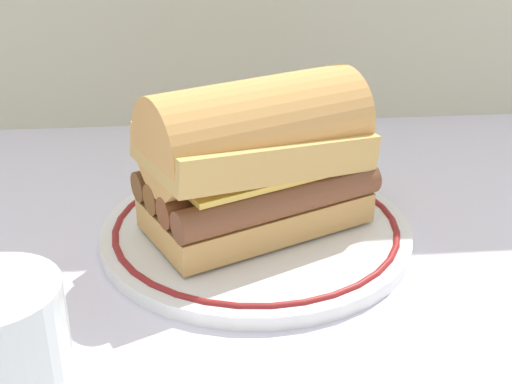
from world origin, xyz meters
TOP-DOWN VIEW (x-y plane):
  - ground_plane at (0.00, 0.00)m, footprint 1.50×1.50m
  - plate at (-0.02, 0.03)m, footprint 0.27×0.27m
  - sausage_sandwich at (-0.02, 0.03)m, footprint 0.21×0.18m
  - drinking_glass at (-0.18, -0.20)m, footprint 0.07×0.07m

SIDE VIEW (x-z plane):
  - ground_plane at x=0.00m, z-range 0.00..0.00m
  - plate at x=-0.02m, z-range 0.00..0.02m
  - drinking_glass at x=-0.18m, z-range -0.01..0.10m
  - sausage_sandwich at x=-0.02m, z-range 0.01..0.14m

